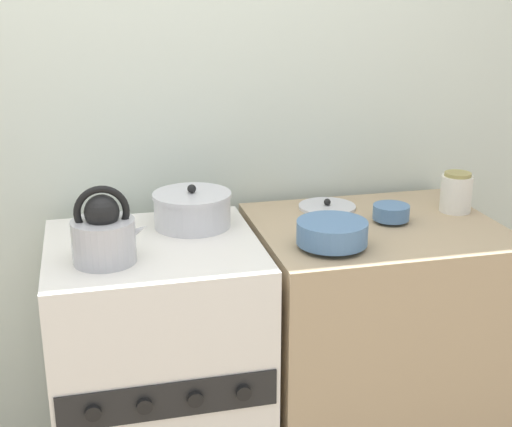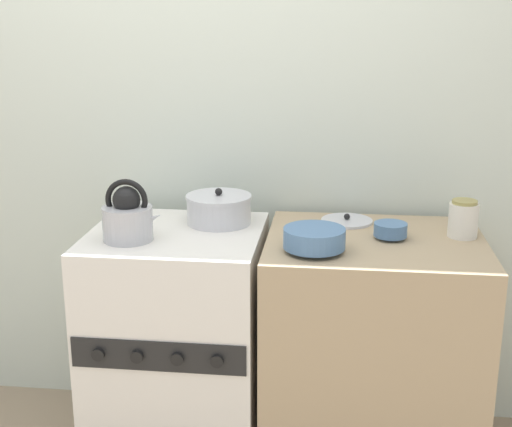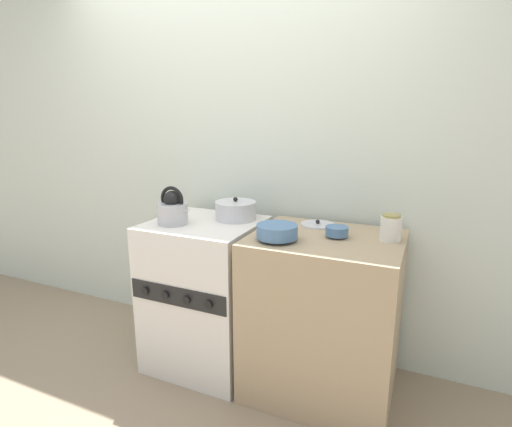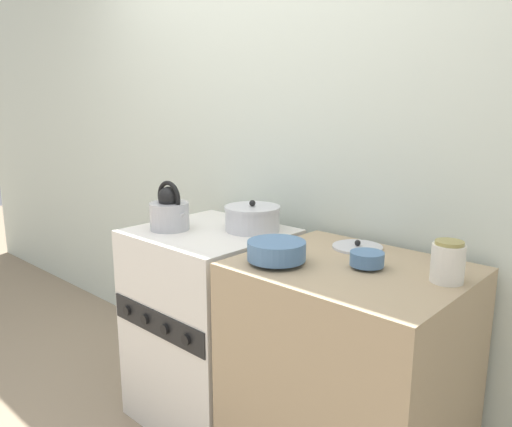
{
  "view_description": "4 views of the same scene",
  "coord_description": "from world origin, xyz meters",
  "views": [
    {
      "loc": [
        -0.17,
        -1.71,
        1.68
      ],
      "look_at": [
        0.32,
        0.33,
        0.98
      ],
      "focal_mm": 50.0,
      "sensor_mm": 36.0,
      "label": 1
    },
    {
      "loc": [
        0.59,
        -2.14,
        1.71
      ],
      "look_at": [
        0.3,
        0.28,
        1.0
      ],
      "focal_mm": 50.0,
      "sensor_mm": 36.0,
      "label": 2
    },
    {
      "loc": [
        1.21,
        -1.66,
        1.53
      ],
      "look_at": [
        0.32,
        0.34,
        0.99
      ],
      "focal_mm": 28.0,
      "sensor_mm": 36.0,
      "label": 3
    },
    {
      "loc": [
        1.63,
        -1.15,
        1.48
      ],
      "look_at": [
        0.28,
        0.31,
        1.04
      ],
      "focal_mm": 35.0,
      "sensor_mm": 36.0,
      "label": 4
    }
  ],
  "objects": [
    {
      "name": "cooking_pot",
      "position": [
        0.14,
        0.44,
        0.97
      ],
      "size": [
        0.25,
        0.25,
        0.14
      ],
      "color": "silver",
      "rests_on": "stove"
    },
    {
      "name": "counter",
      "position": [
        0.73,
        0.33,
        0.46
      ],
      "size": [
        0.78,
        0.65,
        0.91
      ],
      "color": "tan",
      "rests_on": "ground_plane"
    },
    {
      "name": "enamel_bowl",
      "position": [
        0.52,
        0.16,
        0.96
      ],
      "size": [
        0.21,
        0.21,
        0.08
      ],
      "color": "#4C729E",
      "rests_on": "counter"
    },
    {
      "name": "kettle",
      "position": [
        -0.14,
        0.19,
        1.0
      ],
      "size": [
        0.22,
        0.18,
        0.22
      ],
      "color": "#B2B2B7",
      "rests_on": "stove"
    },
    {
      "name": "wall_back",
      "position": [
        0.0,
        0.72,
        1.25
      ],
      "size": [
        7.0,
        0.06,
        2.5
      ],
      "color": "silver",
      "rests_on": "ground_plane"
    },
    {
      "name": "loose_pot_lid",
      "position": [
        0.63,
        0.53,
        0.92
      ],
      "size": [
        0.2,
        0.2,
        0.03
      ],
      "color": "silver",
      "rests_on": "counter"
    },
    {
      "name": "storage_jar",
      "position": [
        1.05,
        0.39,
        0.98
      ],
      "size": [
        0.11,
        0.11,
        0.14
      ],
      "color": "silver",
      "rests_on": "counter"
    },
    {
      "name": "small_ceramic_bowl",
      "position": [
        0.78,
        0.34,
        0.94
      ],
      "size": [
        0.12,
        0.12,
        0.06
      ],
      "color": "#4C729E",
      "rests_on": "counter"
    },
    {
      "name": "stove",
      "position": [
        0.0,
        0.3,
        0.46
      ],
      "size": [
        0.63,
        0.63,
        0.92
      ],
      "color": "silver",
      "rests_on": "ground_plane"
    }
  ]
}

